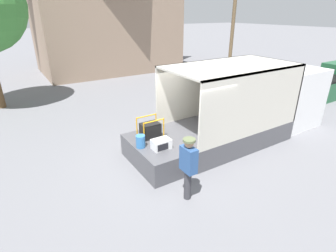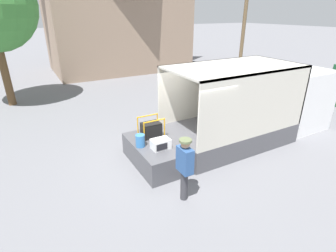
{
  "view_description": "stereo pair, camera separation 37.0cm",
  "coord_description": "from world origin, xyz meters",
  "views": [
    {
      "loc": [
        -4.08,
        -6.09,
        4.31
      ],
      "look_at": [
        -0.38,
        -0.2,
        1.26
      ],
      "focal_mm": 28.0,
      "sensor_mm": 36.0,
      "label": 1
    },
    {
      "loc": [
        -3.76,
        -6.28,
        4.31
      ],
      "look_at": [
        -0.38,
        -0.2,
        1.26
      ],
      "focal_mm": 28.0,
      "sensor_mm": 36.0,
      "label": 2
    }
  ],
  "objects": [
    {
      "name": "ground_plane",
      "position": [
        0.0,
        0.0,
        0.0
      ],
      "size": [
        160.0,
        160.0,
        0.0
      ],
      "primitive_type": "plane",
      "color": "slate"
    },
    {
      "name": "box_truck",
      "position": [
        3.93,
        -0.0,
        0.95
      ],
      "size": [
        6.48,
        2.34,
        2.73
      ],
      "color": "white",
      "rests_on": "ground"
    },
    {
      "name": "tailgate_deck",
      "position": [
        -0.68,
        0.0,
        0.35
      ],
      "size": [
        1.36,
        2.22,
        0.71
      ],
      "primitive_type": "cube",
      "color": "#4C4C51",
      "rests_on": "ground"
    },
    {
      "name": "microwave",
      "position": [
        -0.73,
        -0.4,
        0.85
      ],
      "size": [
        0.53,
        0.37,
        0.28
      ],
      "color": "white",
      "rests_on": "tailgate_deck"
    },
    {
      "name": "portable_generator",
      "position": [
        -0.6,
        0.44,
        0.95
      ],
      "size": [
        0.72,
        0.52,
        0.63
      ],
      "color": "black",
      "rests_on": "tailgate_deck"
    },
    {
      "name": "orange_bucket",
      "position": [
        -1.18,
        -0.0,
        0.89
      ],
      "size": [
        0.27,
        0.27,
        0.37
      ],
      "color": "#3370B2",
      "rests_on": "tailgate_deck"
    },
    {
      "name": "worker_person",
      "position": [
        -0.84,
        -1.85,
        1.01
      ],
      "size": [
        0.3,
        0.44,
        1.66
      ],
      "color": "#38383D",
      "rests_on": "ground"
    },
    {
      "name": "house_backdrop",
      "position": [
        3.33,
        14.57,
        4.42
      ],
      "size": [
        10.46,
        6.7,
        8.68
      ],
      "color": "gray",
      "rests_on": "ground"
    },
    {
      "name": "utility_pole",
      "position": [
        11.8,
        9.68,
        3.99
      ],
      "size": [
        1.8,
        0.28,
        7.67
      ],
      "color": "brown",
      "rests_on": "ground"
    }
  ]
}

